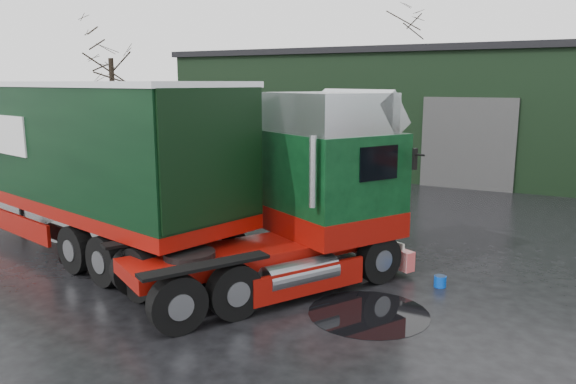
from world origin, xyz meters
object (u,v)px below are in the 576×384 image
object	(u,v)px
wash_bucket	(440,281)
hero_tractor	(261,193)
tree_back_a	(402,81)
warehouse	(492,111)
tree_left	(112,89)
trailer_left	(50,160)

from	to	relation	value
wash_bucket	hero_tractor	bearing A→B (deg)	-150.49
wash_bucket	tree_back_a	xyz separation A→B (m)	(-9.96, 28.79, 4.62)
warehouse	wash_bucket	xyz separation A→B (m)	(1.96, -18.79, -3.03)
hero_tractor	tree_left	world-z (taller)	tree_left
trailer_left	tree_left	xyz separation A→B (m)	(-9.50, 12.00, 1.90)
trailer_left	tree_left	world-z (taller)	tree_left
trailer_left	warehouse	bearing A→B (deg)	-12.17
tree_left	tree_back_a	distance (m)	21.10
warehouse	tree_left	world-z (taller)	tree_left
warehouse	tree_left	distance (m)	20.64
tree_left	tree_back_a	xyz separation A→B (m)	(11.00, 18.00, 0.50)
hero_tractor	tree_back_a	world-z (taller)	tree_back_a
hero_tractor	wash_bucket	xyz separation A→B (m)	(3.58, 2.03, -2.10)
tree_left	tree_back_a	bearing A→B (deg)	58.57
hero_tractor	tree_left	distance (m)	21.69
wash_bucket	trailer_left	bearing A→B (deg)	-173.99
hero_tractor	tree_back_a	xyz separation A→B (m)	(-6.38, 30.82, 2.52)
wash_bucket	tree_left	distance (m)	23.94
trailer_left	tree_back_a	size ratio (longest dim) A/B	1.60
trailer_left	wash_bucket	distance (m)	11.74
tree_back_a	wash_bucket	bearing A→B (deg)	-70.91
hero_tractor	trailer_left	distance (m)	7.92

